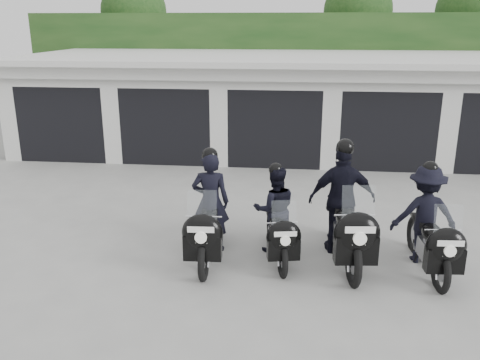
# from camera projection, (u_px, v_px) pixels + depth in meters

# --- Properties ---
(ground) EXTENTS (80.00, 80.00, 0.00)m
(ground) POSITION_uv_depth(u_px,v_px,m) (260.00, 250.00, 9.22)
(ground) COLOR #999A94
(ground) RESTS_ON ground
(garage_block) EXTENTS (16.40, 6.80, 2.96)m
(garage_block) POSITION_uv_depth(u_px,v_px,m) (278.00, 104.00, 16.45)
(garage_block) COLOR silver
(garage_block) RESTS_ON ground
(background_vegetation) EXTENTS (20.00, 3.90, 5.80)m
(background_vegetation) POSITION_uv_depth(u_px,v_px,m) (292.00, 53.00, 20.62)
(background_vegetation) COLOR #183A15
(background_vegetation) RESTS_ON ground
(police_bike_a) EXTENTS (0.73, 2.25, 1.96)m
(police_bike_a) POSITION_uv_depth(u_px,v_px,m) (209.00, 215.00, 8.74)
(police_bike_a) COLOR black
(police_bike_a) RESTS_ON ground
(police_bike_b) EXTENTS (0.93, 1.93, 1.70)m
(police_bike_b) POSITION_uv_depth(u_px,v_px,m) (276.00, 217.00, 8.84)
(police_bike_b) COLOR black
(police_bike_b) RESTS_ON ground
(police_bike_c) EXTENTS (1.23, 2.46, 2.14)m
(police_bike_c) POSITION_uv_depth(u_px,v_px,m) (344.00, 208.00, 8.72)
(police_bike_c) COLOR black
(police_bike_c) RESTS_ON ground
(police_bike_d) EXTENTS (1.14, 2.12, 1.84)m
(police_bike_d) POSITION_uv_depth(u_px,v_px,m) (427.00, 222.00, 8.44)
(police_bike_d) COLOR black
(police_bike_d) RESTS_ON ground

